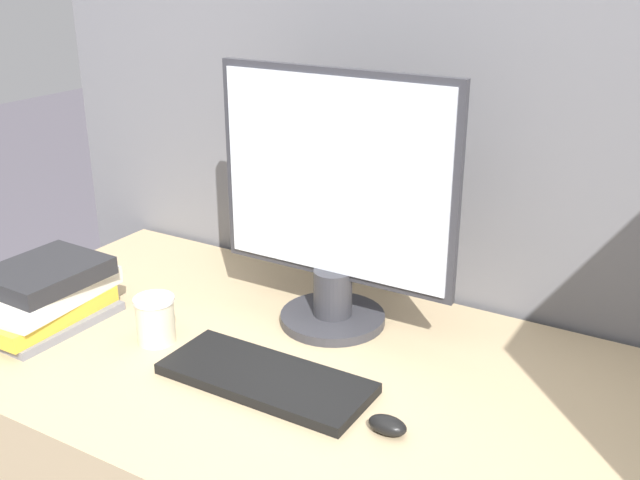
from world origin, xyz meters
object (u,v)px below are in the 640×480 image
Objects in this scene: keyboard at (266,378)px; mouse at (388,425)px; monitor at (334,210)px; coffee_cup at (155,319)px; book_stack at (42,295)px.

mouse reaches higher than keyboard.
monitor reaches higher than keyboard.
keyboard is at bearing -3.50° from coffee_cup.
monitor is 1.76× the size of book_stack.
keyboard is 0.26m from mouse.
mouse is at bearing -47.37° from monitor.
book_stack is at bearing -176.01° from keyboard.
mouse is 0.80m from book_stack.
coffee_cup is (-0.53, 0.04, 0.03)m from mouse.
coffee_cup is 0.32× the size of book_stack.
monitor reaches higher than mouse.
book_stack reaches higher than mouse.
coffee_cup is 0.27m from book_stack.
monitor reaches higher than coffee_cup.
book_stack is (-0.80, -0.02, 0.05)m from mouse.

